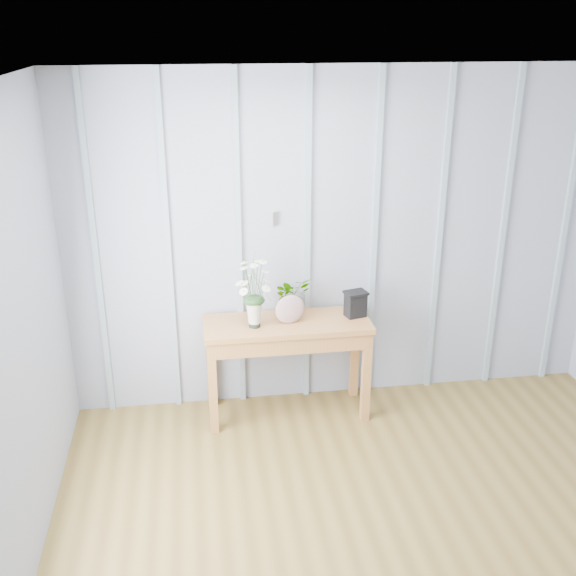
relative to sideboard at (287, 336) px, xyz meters
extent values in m
cube|color=#959EB5|center=(0.44, 0.25, 0.61)|extent=(4.00, 0.01, 2.50)
cube|color=white|center=(0.44, -1.99, 1.86)|extent=(4.00, 4.50, 0.01)
cube|color=silver|center=(-0.05, 0.24, 0.81)|extent=(0.03, 0.01, 0.10)
cube|color=#879EAD|center=(-1.31, 0.24, 0.61)|extent=(0.04, 0.03, 2.50)
cube|color=#879EAD|center=(-0.81, 0.24, 0.61)|extent=(0.04, 0.03, 2.50)
cube|color=#879EAD|center=(-0.31, 0.24, 0.61)|extent=(0.04, 0.03, 2.50)
cube|color=#879EAD|center=(0.19, 0.24, 0.61)|extent=(0.04, 0.03, 2.50)
cube|color=#879EAD|center=(0.69, 0.24, 0.61)|extent=(0.04, 0.03, 2.50)
cube|color=#879EAD|center=(1.19, 0.24, 0.61)|extent=(0.04, 0.03, 2.50)
cube|color=#879EAD|center=(1.69, 0.24, 0.61)|extent=(0.04, 0.03, 2.50)
cube|color=#879EAD|center=(2.19, 0.24, 0.61)|extent=(0.04, 0.03, 2.50)
cube|color=#A36B37|center=(0.00, 0.00, 0.09)|extent=(1.20, 0.45, 0.04)
cube|color=#A36B37|center=(0.00, 0.00, 0.01)|extent=(1.13, 0.42, 0.12)
cube|color=#A36B37|center=(-0.55, -0.18, -0.28)|extent=(0.06, 0.06, 0.71)
cube|color=#A36B37|center=(0.55, -0.18, -0.28)|extent=(0.06, 0.06, 0.71)
cube|color=#A36B37|center=(-0.55, 0.18, -0.28)|extent=(0.06, 0.06, 0.71)
cube|color=#A36B37|center=(0.55, 0.18, -0.28)|extent=(0.06, 0.06, 0.71)
cylinder|color=black|center=(-0.24, -0.05, 0.14)|extent=(0.08, 0.08, 0.05)
cone|color=beige|center=(-0.24, -0.05, 0.22)|extent=(0.14, 0.14, 0.19)
ellipsoid|color=#1B3E1C|center=(-0.24, -0.05, 0.31)|extent=(0.15, 0.12, 0.08)
imported|color=#1B3E1C|center=(0.05, 0.13, 0.26)|extent=(0.32, 0.31, 0.29)
ellipsoid|color=#7F495A|center=(0.02, -0.03, 0.22)|extent=(0.22, 0.09, 0.22)
cube|color=black|center=(0.51, 0.03, 0.20)|extent=(0.16, 0.14, 0.17)
cube|color=black|center=(0.51, 0.03, 0.30)|extent=(0.18, 0.16, 0.02)
camera|label=1|loc=(-0.64, -4.36, 2.12)|focal=42.00mm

